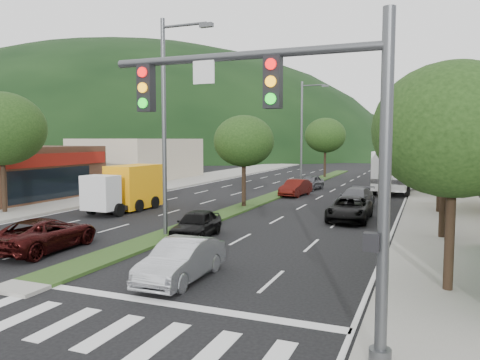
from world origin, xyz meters
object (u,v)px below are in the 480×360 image
at_px(tree_r_b, 445,128).
at_px(streetlight_near, 168,117).
at_px(tree_r_a, 454,130).
at_px(car_queue_b, 356,198).
at_px(tree_r_c, 441,136).
at_px(car_queue_c, 296,188).
at_px(tree_med_near, 244,141).
at_px(traffic_signal, 304,135).
at_px(tree_l_a, 1,129).
at_px(box_truck, 128,189).
at_px(streetlight_mid, 304,128).
at_px(car_queue_a, 196,224).
at_px(tree_r_d, 438,131).
at_px(car_queue_d, 350,209).
at_px(car_queue_e, 310,182).
at_px(tree_med_far, 325,135).
at_px(motorhome, 399,170).
at_px(tree_r_e, 437,136).
at_px(sedan_silver, 182,260).
at_px(suv_maroon, 45,234).

xyz_separation_m(tree_r_b, streetlight_near, (-11.79, -4.00, 0.55)).
relative_size(tree_r_a, car_queue_b, 1.45).
xyz_separation_m(tree_r_c, car_queue_b, (-5.05, 0.56, -4.08)).
xyz_separation_m(tree_r_c, car_queue_c, (-10.50, 5.56, -4.08)).
bearing_deg(tree_med_near, traffic_signal, -65.20).
distance_m(tree_l_a, box_truck, 8.24).
height_order(streetlight_mid, box_truck, streetlight_mid).
height_order(streetlight_mid, car_queue_a, streetlight_mid).
bearing_deg(tree_r_b, car_queue_b, 120.56).
bearing_deg(traffic_signal, car_queue_c, 105.53).
bearing_deg(tree_r_d, streetlight_near, -118.20).
relative_size(tree_r_c, car_queue_b, 1.42).
xyz_separation_m(tree_r_b, car_queue_c, (-10.50, 13.56, -4.37)).
xyz_separation_m(tree_r_c, car_queue_d, (-4.66, -4.44, -4.09)).
distance_m(tree_r_d, car_queue_a, 24.58).
relative_size(tree_r_b, car_queue_e, 1.80).
bearing_deg(traffic_signal, box_truck, 134.75).
distance_m(tree_med_far, streetlight_near, 36.01).
height_order(streetlight_near, streetlight_mid, same).
distance_m(tree_r_b, tree_med_far, 34.18).
bearing_deg(tree_r_b, box_truck, 173.70).
xyz_separation_m(tree_r_b, streetlight_mid, (-11.79, 21.00, 0.55)).
distance_m(car_queue_b, motorhome, 11.39).
bearing_deg(traffic_signal, tree_r_d, 84.62).
relative_size(tree_r_c, tree_r_d, 0.90).
distance_m(tree_r_a, motorhome, 28.01).
xyz_separation_m(traffic_signal, streetlight_mid, (-8.82, 34.54, 0.94)).
xyz_separation_m(tree_l_a, streetlight_near, (12.71, -2.00, 0.40)).
distance_m(tree_r_b, tree_med_near, 13.43).
bearing_deg(tree_med_near, car_queue_a, -81.26).
bearing_deg(tree_l_a, tree_med_near, 32.62).
bearing_deg(tree_r_a, car_queue_d, 111.96).
distance_m(tree_med_far, car_queue_c, 19.00).
bearing_deg(traffic_signal, car_queue_d, 95.65).
height_order(tree_r_e, box_truck, tree_r_e).
bearing_deg(tree_r_e, streetlight_near, -110.23).
bearing_deg(tree_med_near, sedan_silver, -75.52).
relative_size(tree_r_d, tree_r_e, 1.07).
bearing_deg(suv_maroon, tree_r_c, -136.47).
bearing_deg(box_truck, motorhome, -129.70).
bearing_deg(suv_maroon, tree_r_e, -116.12).
height_order(tree_r_d, tree_med_near, tree_r_d).
height_order(tree_r_d, car_queue_b, tree_r_d).
relative_size(tree_med_near, car_queue_d, 1.27).
relative_size(sedan_silver, suv_maroon, 0.83).
bearing_deg(tree_r_a, motorhome, 96.18).
bearing_deg(car_queue_d, suv_maroon, -132.80).
relative_size(car_queue_a, car_queue_d, 0.80).
bearing_deg(tree_med_near, streetlight_mid, 89.22).
bearing_deg(motorhome, box_truck, -124.09).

